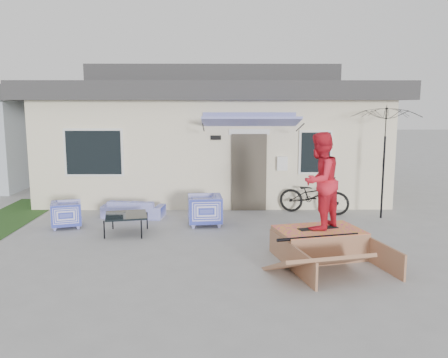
{
  "coord_description": "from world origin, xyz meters",
  "views": [
    {
      "loc": [
        0.23,
        -8.12,
        2.9
      ],
      "look_at": [
        0.3,
        1.8,
        1.3
      ],
      "focal_mm": 37.48,
      "sensor_mm": 36.0,
      "label": 1
    }
  ],
  "objects_px": {
    "bicycle": "(314,192)",
    "skater": "(320,179)",
    "coffee_table": "(126,224)",
    "loveseat": "(134,206)",
    "skate_ramp": "(319,243)",
    "armchair_left": "(67,213)",
    "patio_umbrella": "(384,150)",
    "skateboard": "(318,228)",
    "armchair_right": "(205,208)"
  },
  "relations": [
    {
      "from": "bicycle",
      "to": "skater",
      "type": "bearing_deg",
      "value": -169.88
    },
    {
      "from": "coffee_table",
      "to": "skater",
      "type": "relative_size",
      "value": 0.49
    },
    {
      "from": "loveseat",
      "to": "skater",
      "type": "xyz_separation_m",
      "value": [
        4.12,
        -3.11,
        1.19
      ]
    },
    {
      "from": "skate_ramp",
      "to": "bicycle",
      "type": "bearing_deg",
      "value": 66.4
    },
    {
      "from": "armchair_left",
      "to": "skate_ramp",
      "type": "xyz_separation_m",
      "value": [
        5.53,
        -2.19,
        -0.08
      ]
    },
    {
      "from": "patio_umbrella",
      "to": "skate_ramp",
      "type": "height_order",
      "value": "patio_umbrella"
    },
    {
      "from": "skater",
      "to": "skateboard",
      "type": "bearing_deg",
      "value": -138.65
    },
    {
      "from": "bicycle",
      "to": "patio_umbrella",
      "type": "bearing_deg",
      "value": -87.97
    },
    {
      "from": "armchair_left",
      "to": "skateboard",
      "type": "xyz_separation_m",
      "value": [
        5.52,
        -2.14,
        0.21
      ]
    },
    {
      "from": "armchair_right",
      "to": "coffee_table",
      "type": "distance_m",
      "value": 1.91
    },
    {
      "from": "armchair_right",
      "to": "patio_umbrella",
      "type": "height_order",
      "value": "patio_umbrella"
    },
    {
      "from": "loveseat",
      "to": "skate_ramp",
      "type": "bearing_deg",
      "value": 149.74
    },
    {
      "from": "coffee_table",
      "to": "bicycle",
      "type": "distance_m",
      "value": 5.03
    },
    {
      "from": "loveseat",
      "to": "armchair_left",
      "type": "height_order",
      "value": "armchair_left"
    },
    {
      "from": "coffee_table",
      "to": "bicycle",
      "type": "xyz_separation_m",
      "value": [
        4.62,
        1.95,
        0.37
      ]
    },
    {
      "from": "armchair_right",
      "to": "skate_ramp",
      "type": "height_order",
      "value": "armchair_right"
    },
    {
      "from": "patio_umbrella",
      "to": "armchair_right",
      "type": "bearing_deg",
      "value": -171.74
    },
    {
      "from": "skater",
      "to": "armchair_left",
      "type": "bearing_deg",
      "value": -69.82
    },
    {
      "from": "armchair_left",
      "to": "skateboard",
      "type": "relative_size",
      "value": 0.87
    },
    {
      "from": "coffee_table",
      "to": "skateboard",
      "type": "distance_m",
      "value": 4.3
    },
    {
      "from": "skate_ramp",
      "to": "skater",
      "type": "bearing_deg",
      "value": 90.0
    },
    {
      "from": "armchair_left",
      "to": "patio_umbrella",
      "type": "bearing_deg",
      "value": -101.05
    },
    {
      "from": "armchair_right",
      "to": "skater",
      "type": "height_order",
      "value": "skater"
    },
    {
      "from": "skate_ramp",
      "to": "skater",
      "type": "height_order",
      "value": "skater"
    },
    {
      "from": "coffee_table",
      "to": "bicycle",
      "type": "height_order",
      "value": "bicycle"
    },
    {
      "from": "armchair_left",
      "to": "skate_ramp",
      "type": "height_order",
      "value": "armchair_left"
    },
    {
      "from": "coffee_table",
      "to": "skateboard",
      "type": "xyz_separation_m",
      "value": [
        3.99,
        -1.56,
        0.33
      ]
    },
    {
      "from": "skater",
      "to": "armchair_right",
      "type": "bearing_deg",
      "value": -94.52
    },
    {
      "from": "armchair_left",
      "to": "armchair_right",
      "type": "height_order",
      "value": "armchair_right"
    },
    {
      "from": "skateboard",
      "to": "skater",
      "type": "xyz_separation_m",
      "value": [
        0.0,
        -0.0,
        0.94
      ]
    },
    {
      "from": "armchair_left",
      "to": "skateboard",
      "type": "height_order",
      "value": "armchair_left"
    },
    {
      "from": "coffee_table",
      "to": "patio_umbrella",
      "type": "xyz_separation_m",
      "value": [
        6.24,
        1.42,
        1.53
      ]
    },
    {
      "from": "skateboard",
      "to": "bicycle",
      "type": "bearing_deg",
      "value": 62.36
    },
    {
      "from": "loveseat",
      "to": "armchair_right",
      "type": "xyz_separation_m",
      "value": [
        1.86,
        -0.79,
        0.1
      ]
    },
    {
      "from": "loveseat",
      "to": "armchair_right",
      "type": "height_order",
      "value": "armchair_right"
    },
    {
      "from": "armchair_right",
      "to": "coffee_table",
      "type": "relative_size",
      "value": 0.9
    },
    {
      "from": "bicycle",
      "to": "armchair_left",
      "type": "bearing_deg",
      "value": 122.78
    },
    {
      "from": "loveseat",
      "to": "armchair_right",
      "type": "distance_m",
      "value": 2.02
    },
    {
      "from": "skater",
      "to": "coffee_table",
      "type": "bearing_deg",
      "value": -69.99
    },
    {
      "from": "armchair_left",
      "to": "patio_umbrella",
      "type": "relative_size",
      "value": 0.31
    },
    {
      "from": "coffee_table",
      "to": "patio_umbrella",
      "type": "height_order",
      "value": "patio_umbrella"
    },
    {
      "from": "armchair_left",
      "to": "coffee_table",
      "type": "distance_m",
      "value": 1.64
    },
    {
      "from": "coffee_table",
      "to": "skater",
      "type": "bearing_deg",
      "value": -21.34
    },
    {
      "from": "patio_umbrella",
      "to": "skater",
      "type": "xyz_separation_m",
      "value": [
        -2.25,
        -2.98,
        -0.25
      ]
    },
    {
      "from": "bicycle",
      "to": "patio_umbrella",
      "type": "height_order",
      "value": "patio_umbrella"
    },
    {
      "from": "loveseat",
      "to": "skater",
      "type": "height_order",
      "value": "skater"
    },
    {
      "from": "patio_umbrella",
      "to": "armchair_left",
      "type": "bearing_deg",
      "value": -173.81
    },
    {
      "from": "patio_umbrella",
      "to": "skateboard",
      "type": "distance_m",
      "value": 3.92
    },
    {
      "from": "armchair_left",
      "to": "bicycle",
      "type": "relative_size",
      "value": 0.37
    },
    {
      "from": "loveseat",
      "to": "skateboard",
      "type": "bearing_deg",
      "value": 150.11
    }
  ]
}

